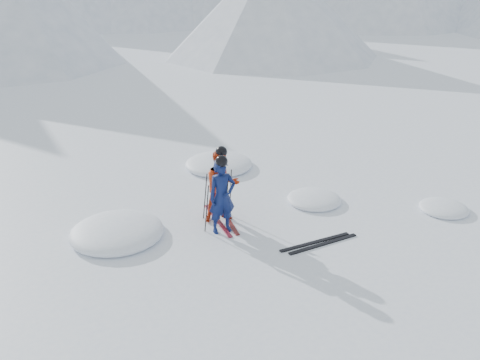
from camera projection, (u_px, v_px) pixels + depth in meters
ground at (310, 218)px, 11.75m from camera, size 160.00×160.00×0.00m
skier_blue at (222, 197)px, 10.84m from camera, size 0.64×0.45×1.66m
skier_red at (222, 186)px, 11.34m from camera, size 0.92×0.77×1.67m
pole_blue_left at (207, 209)px, 10.93m from camera, size 0.11×0.08×1.10m
pole_blue_right at (227, 202)px, 11.27m from camera, size 0.11×0.07×1.10m
pole_red_left at (205, 196)px, 11.50m from camera, size 0.11×0.09×1.11m
pole_red_right at (230, 193)px, 11.70m from camera, size 0.11×0.08×1.11m
ski_worn_left at (218, 220)px, 11.60m from camera, size 0.34×1.69×0.03m
ski_worn_right at (227, 218)px, 11.71m from camera, size 0.46×1.68×0.03m
ski_loose_a at (315, 242)px, 10.68m from camera, size 1.70×0.20×0.03m
ski_loose_b at (323, 244)px, 10.61m from camera, size 1.70×0.14×0.03m
snow_lumps at (210, 200)px, 12.67m from camera, size 8.72×6.75×0.44m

